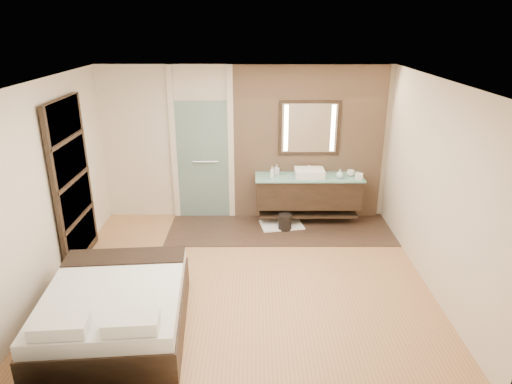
{
  "coord_description": "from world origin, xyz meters",
  "views": [
    {
      "loc": [
        0.17,
        -5.51,
        3.37
      ],
      "look_at": [
        0.18,
        0.6,
        1.07
      ],
      "focal_mm": 32.0,
      "sensor_mm": 36.0,
      "label": 1
    }
  ],
  "objects_px": {
    "vanity": "(308,191)",
    "mirror_unit": "(309,128)",
    "bed": "(116,310)",
    "waste_bin": "(285,222)"
  },
  "relations": [
    {
      "from": "vanity",
      "to": "mirror_unit",
      "type": "bearing_deg",
      "value": 90.0
    },
    {
      "from": "mirror_unit",
      "to": "bed",
      "type": "relative_size",
      "value": 0.53
    },
    {
      "from": "bed",
      "to": "vanity",
      "type": "bearing_deg",
      "value": 46.2
    },
    {
      "from": "bed",
      "to": "waste_bin",
      "type": "relative_size",
      "value": 7.12
    },
    {
      "from": "mirror_unit",
      "to": "waste_bin",
      "type": "height_order",
      "value": "mirror_unit"
    },
    {
      "from": "waste_bin",
      "to": "vanity",
      "type": "bearing_deg",
      "value": 37.85
    },
    {
      "from": "vanity",
      "to": "mirror_unit",
      "type": "distance_m",
      "value": 1.1
    },
    {
      "from": "vanity",
      "to": "bed",
      "type": "xyz_separation_m",
      "value": [
        -2.51,
        -3.08,
        -0.28
      ]
    },
    {
      "from": "mirror_unit",
      "to": "waste_bin",
      "type": "distance_m",
      "value": 1.67
    },
    {
      "from": "vanity",
      "to": "waste_bin",
      "type": "xyz_separation_m",
      "value": [
        -0.42,
        -0.33,
        -0.44
      ]
    }
  ]
}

